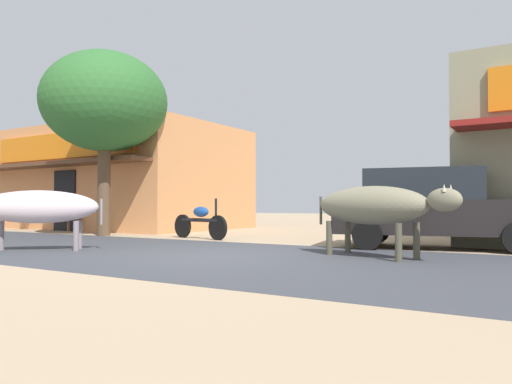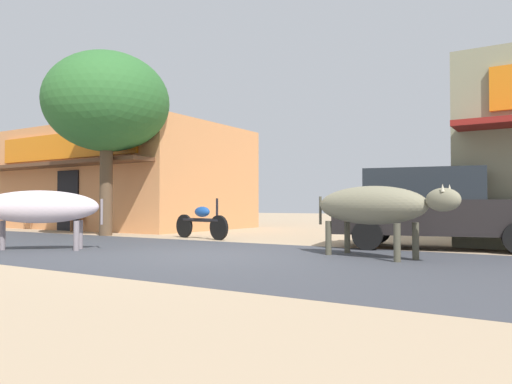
% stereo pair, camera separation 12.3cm
% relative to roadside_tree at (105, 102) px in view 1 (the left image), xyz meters
% --- Properties ---
extents(ground, '(80.00, 80.00, 0.00)m').
position_rel_roadside_tree_xyz_m(ground, '(5.94, -2.87, -3.92)').
color(ground, tan).
extents(asphalt_road, '(72.00, 5.47, 0.00)m').
position_rel_roadside_tree_xyz_m(asphalt_road, '(5.94, -2.87, -3.92)').
color(asphalt_road, '#3D3F46').
rests_on(asphalt_road, ground).
extents(storefront_left_cafe, '(8.92, 6.61, 3.81)m').
position_rel_roadside_tree_xyz_m(storefront_left_cafe, '(-3.40, 3.95, -2.01)').
color(storefront_left_cafe, tan).
rests_on(storefront_left_cafe, ground).
extents(roadside_tree, '(3.66, 3.66, 5.41)m').
position_rel_roadside_tree_xyz_m(roadside_tree, '(0.00, 0.00, 0.00)').
color(roadside_tree, brown).
rests_on(roadside_tree, ground).
extents(parked_hatchback_car, '(4.42, 2.50, 1.64)m').
position_rel_roadside_tree_xyz_m(parked_hatchback_car, '(9.13, 0.70, -3.08)').
color(parked_hatchback_car, black).
rests_on(parked_hatchback_car, ground).
extents(parked_motorcycle, '(2.04, 0.52, 1.07)m').
position_rel_roadside_tree_xyz_m(parked_motorcycle, '(3.26, 0.39, -3.45)').
color(parked_motorcycle, black).
rests_on(parked_motorcycle, ground).
extents(cow_near_brown, '(2.35, 2.22, 1.19)m').
position_rel_roadside_tree_xyz_m(cow_near_brown, '(2.54, -3.96, -3.07)').
color(cow_near_brown, silver).
rests_on(cow_near_brown, ground).
extents(cow_far_dark, '(2.76, 1.40, 1.23)m').
position_rel_roadside_tree_xyz_m(cow_far_dark, '(8.62, -1.66, -3.04)').
color(cow_far_dark, gray).
rests_on(cow_far_dark, ground).
extents(cafe_chair_near_tree, '(0.48, 0.48, 0.92)m').
position_rel_roadside_tree_xyz_m(cafe_chair_near_tree, '(-5.33, 1.19, -3.41)').
color(cafe_chair_near_tree, brown).
rests_on(cafe_chair_near_tree, ground).
extents(cafe_chair_by_doorway, '(0.62, 0.62, 0.92)m').
position_rel_roadside_tree_xyz_m(cafe_chair_by_doorway, '(-2.58, 1.00, -3.41)').
color(cafe_chair_by_doorway, brown).
rests_on(cafe_chair_by_doorway, ground).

